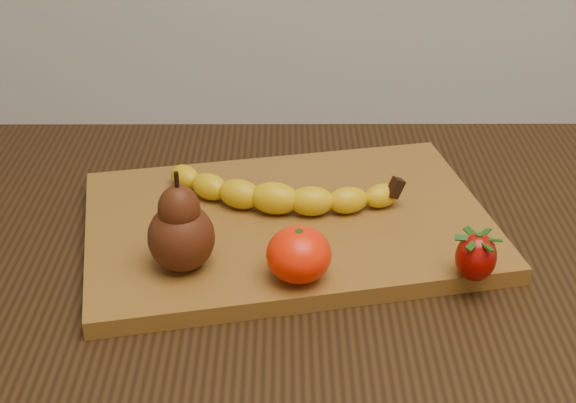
{
  "coord_description": "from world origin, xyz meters",
  "views": [
    {
      "loc": [
        -0.01,
        -0.72,
        1.25
      ],
      "look_at": [
        -0.01,
        0.06,
        0.8
      ],
      "focal_mm": 50.0,
      "sensor_mm": 36.0,
      "label": 1
    }
  ],
  "objects_px": {
    "table": "(295,331)",
    "cutting_board": "(288,224)",
    "pear": "(180,221)",
    "mandarin": "(299,255)"
  },
  "relations": [
    {
      "from": "cutting_board",
      "to": "pear",
      "type": "relative_size",
      "value": 4.21
    },
    {
      "from": "table",
      "to": "mandarin",
      "type": "distance_m",
      "value": 0.16
    },
    {
      "from": "table",
      "to": "mandarin",
      "type": "xyz_separation_m",
      "value": [
        0.0,
        -0.06,
        0.15
      ]
    },
    {
      "from": "pear",
      "to": "mandarin",
      "type": "distance_m",
      "value": 0.12
    },
    {
      "from": "cutting_board",
      "to": "pear",
      "type": "height_order",
      "value": "pear"
    },
    {
      "from": "pear",
      "to": "cutting_board",
      "type": "bearing_deg",
      "value": 41.41
    },
    {
      "from": "table",
      "to": "cutting_board",
      "type": "xyz_separation_m",
      "value": [
        -0.01,
        0.06,
        0.11
      ]
    },
    {
      "from": "table",
      "to": "pear",
      "type": "bearing_deg",
      "value": -161.96
    },
    {
      "from": "table",
      "to": "cutting_board",
      "type": "distance_m",
      "value": 0.12
    },
    {
      "from": "table",
      "to": "pear",
      "type": "distance_m",
      "value": 0.21
    }
  ]
}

